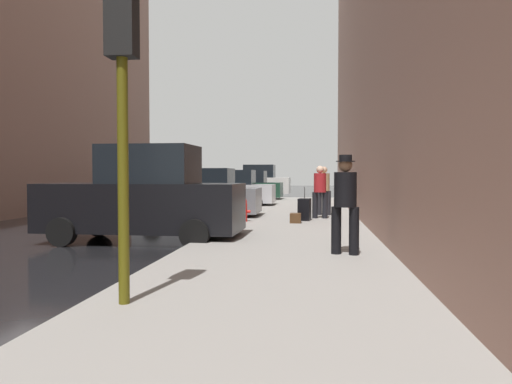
# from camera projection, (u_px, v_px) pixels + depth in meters

# --- Properties ---
(ground_plane) EXTENTS (120.00, 120.00, 0.00)m
(ground_plane) POSITION_uv_depth(u_px,v_px,m) (38.00, 240.00, 11.97)
(ground_plane) COLOR black
(sidewalk) EXTENTS (4.00, 40.00, 0.15)m
(sidewalk) POSITION_uv_depth(u_px,v_px,m) (288.00, 241.00, 11.26)
(sidewalk) COLOR gray
(sidewalk) RESTS_ON ground_plane
(parked_black_suv) EXTENTS (4.63, 2.13, 2.25)m
(parked_black_suv) POSITION_uv_depth(u_px,v_px,m) (144.00, 198.00, 11.58)
(parked_black_suv) COLOR black
(parked_black_suv) RESTS_ON ground_plane
(parked_gray_coupe) EXTENTS (4.21, 2.08, 1.79)m
(parked_gray_coupe) POSITION_uv_depth(u_px,v_px,m) (200.00, 196.00, 17.28)
(parked_gray_coupe) COLOR slate
(parked_gray_coupe) RESTS_ON ground_plane
(parked_silver_sedan) EXTENTS (4.23, 2.11, 1.79)m
(parked_silver_sedan) POSITION_uv_depth(u_px,v_px,m) (231.00, 190.00, 23.52)
(parked_silver_sedan) COLOR #B7BABF
(parked_silver_sedan) RESTS_ON ground_plane
(parked_dark_green_sedan) EXTENTS (4.25, 2.16, 1.79)m
(parked_dark_green_sedan) POSITION_uv_depth(u_px,v_px,m) (247.00, 187.00, 29.16)
(parked_dark_green_sedan) COLOR #193828
(parked_dark_green_sedan) RESTS_ON ground_plane
(parked_white_van) EXTENTS (4.64, 2.14, 2.25)m
(parked_white_van) POSITION_uv_depth(u_px,v_px,m) (257.00, 182.00, 34.52)
(parked_white_van) COLOR silver
(parked_white_van) RESTS_ON ground_plane
(fire_hydrant) EXTENTS (0.42, 0.22, 0.70)m
(fire_hydrant) POSITION_uv_depth(u_px,v_px,m) (244.00, 210.00, 15.14)
(fire_hydrant) COLOR red
(fire_hydrant) RESTS_ON sidewalk
(traffic_light) EXTENTS (0.32, 0.32, 3.60)m
(traffic_light) POSITION_uv_depth(u_px,v_px,m) (122.00, 66.00, 5.43)
(traffic_light) COLOR #514C0F
(traffic_light) RESTS_ON sidewalk
(pedestrian_in_red_jacket) EXTENTS (0.50, 0.40, 1.71)m
(pedestrian_in_red_jacket) POSITION_uv_depth(u_px,v_px,m) (320.00, 189.00, 16.22)
(pedestrian_in_red_jacket) COLOR black
(pedestrian_in_red_jacket) RESTS_ON sidewalk
(pedestrian_with_fedora) EXTENTS (0.53, 0.49, 1.78)m
(pedestrian_with_fedora) POSITION_uv_depth(u_px,v_px,m) (345.00, 199.00, 8.87)
(pedestrian_with_fedora) COLOR black
(pedestrian_with_fedora) RESTS_ON sidewalk
(pedestrian_in_tan_coat) EXTENTS (0.52, 0.46, 1.71)m
(pedestrian_in_tan_coat) POSITION_uv_depth(u_px,v_px,m) (324.00, 188.00, 17.54)
(pedestrian_in_tan_coat) COLOR black
(pedestrian_in_tan_coat) RESTS_ON sidewalk
(rolling_suitcase) EXTENTS (0.42, 0.60, 1.04)m
(rolling_suitcase) POSITION_uv_depth(u_px,v_px,m) (305.00, 209.00, 15.51)
(rolling_suitcase) COLOR black
(rolling_suitcase) RESTS_ON sidewalk
(duffel_bag) EXTENTS (0.32, 0.44, 0.28)m
(duffel_bag) POSITION_uv_depth(u_px,v_px,m) (295.00, 218.00, 14.73)
(duffel_bag) COLOR #472D19
(duffel_bag) RESTS_ON sidewalk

